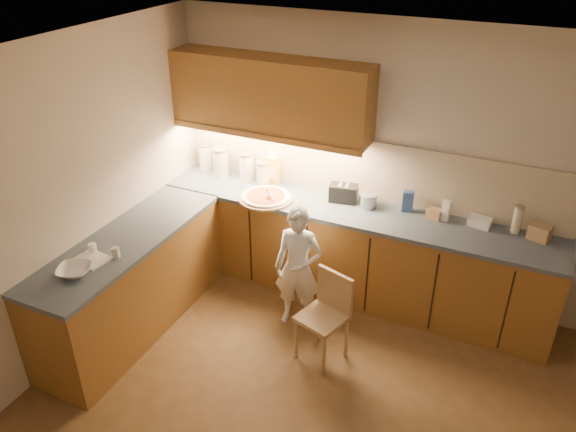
# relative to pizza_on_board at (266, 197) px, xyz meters

# --- Properties ---
(room) EXTENTS (4.54, 4.50, 2.62)m
(room) POSITION_rel_pizza_on_board_xyz_m (1.19, -1.54, 0.73)
(room) COLOR brown
(room) RESTS_ON ground
(l_counter) EXTENTS (3.77, 2.62, 0.92)m
(l_counter) POSITION_rel_pizza_on_board_xyz_m (0.27, -0.29, -0.48)
(l_counter) COLOR olive
(l_counter) RESTS_ON ground
(backsplash) EXTENTS (3.75, 0.02, 0.58)m
(backsplash) POSITION_rel_pizza_on_board_xyz_m (0.81, 0.45, 0.27)
(backsplash) COLOR beige
(backsplash) RESTS_ON l_counter
(upper_cabinets) EXTENTS (1.95, 0.36, 0.73)m
(upper_cabinets) POSITION_rel_pizza_on_board_xyz_m (-0.09, 0.29, 0.91)
(upper_cabinets) COLOR olive
(upper_cabinets) RESTS_ON ground
(pizza_on_board) EXTENTS (0.52, 0.52, 0.21)m
(pizza_on_board) POSITION_rel_pizza_on_board_xyz_m (0.00, 0.00, 0.00)
(pizza_on_board) COLOR #A28151
(pizza_on_board) RESTS_ON l_counter
(child) EXTENTS (0.46, 0.33, 1.18)m
(child) POSITION_rel_pizza_on_board_xyz_m (0.56, -0.48, -0.35)
(child) COLOR white
(child) RESTS_ON ground
(wooden_chair) EXTENTS (0.44, 0.44, 0.79)m
(wooden_chair) POSITION_rel_pizza_on_board_xyz_m (0.94, -0.77, -0.49)
(wooden_chair) COLOR tan
(wooden_chair) RESTS_ON ground
(mixing_bowl) EXTENTS (0.34, 0.34, 0.06)m
(mixing_bowl) POSITION_rel_pizza_on_board_xyz_m (-0.76, -1.72, 0.01)
(mixing_bowl) COLOR white
(mixing_bowl) RESTS_ON l_counter
(canister_a) EXTENTS (0.14, 0.14, 0.29)m
(canister_a) POSITION_rel_pizza_on_board_xyz_m (-0.89, 0.36, 0.12)
(canister_a) COLOR white
(canister_a) RESTS_ON l_counter
(canister_b) EXTENTS (0.17, 0.17, 0.30)m
(canister_b) POSITION_rel_pizza_on_board_xyz_m (-0.67, 0.31, 0.13)
(canister_b) COLOR beige
(canister_b) RESTS_ON l_counter
(canister_c) EXTENTS (0.15, 0.15, 0.29)m
(canister_c) POSITION_rel_pizza_on_board_xyz_m (-0.38, 0.32, 0.12)
(canister_c) COLOR white
(canister_c) RESTS_ON l_counter
(canister_d) EXTENTS (0.15, 0.15, 0.24)m
(canister_d) POSITION_rel_pizza_on_board_xyz_m (-0.18, 0.30, 0.10)
(canister_d) COLOR silver
(canister_d) RESTS_ON l_counter
(oil_jug) EXTENTS (0.13, 0.10, 0.35)m
(oil_jug) POSITION_rel_pizza_on_board_xyz_m (-0.09, 0.33, 0.14)
(oil_jug) COLOR gold
(oil_jug) RESTS_ON l_counter
(toaster) EXTENTS (0.28, 0.19, 0.17)m
(toaster) POSITION_rel_pizza_on_board_xyz_m (0.68, 0.28, 0.06)
(toaster) COLOR black
(toaster) RESTS_ON l_counter
(steel_pot) EXTENTS (0.18, 0.18, 0.14)m
(steel_pot) POSITION_rel_pizza_on_board_xyz_m (0.93, 0.27, 0.05)
(steel_pot) COLOR #A8A7AC
(steel_pot) RESTS_ON l_counter
(blue_box) EXTENTS (0.11, 0.09, 0.20)m
(blue_box) POSITION_rel_pizza_on_board_xyz_m (1.28, 0.34, 0.08)
(blue_box) COLOR #2F4C8E
(blue_box) RESTS_ON l_counter
(card_box_a) EXTENTS (0.15, 0.13, 0.09)m
(card_box_a) POSITION_rel_pizza_on_board_xyz_m (1.54, 0.31, 0.02)
(card_box_a) COLOR #A97D5B
(card_box_a) RESTS_ON l_counter
(white_bottle) EXTENTS (0.07, 0.07, 0.19)m
(white_bottle) POSITION_rel_pizza_on_board_xyz_m (1.63, 0.31, 0.07)
(white_bottle) COLOR white
(white_bottle) RESTS_ON l_counter
(flat_pack) EXTENTS (0.21, 0.16, 0.08)m
(flat_pack) POSITION_rel_pizza_on_board_xyz_m (1.92, 0.34, 0.01)
(flat_pack) COLOR white
(flat_pack) RESTS_ON l_counter
(tall_jar) EXTENTS (0.08, 0.08, 0.26)m
(tall_jar) POSITION_rel_pizza_on_board_xyz_m (2.22, 0.35, 0.11)
(tall_jar) COLOR beige
(tall_jar) RESTS_ON l_counter
(card_box_b) EXTENTS (0.20, 0.18, 0.13)m
(card_box_b) POSITION_rel_pizza_on_board_xyz_m (2.41, 0.32, 0.04)
(card_box_b) COLOR tan
(card_box_b) RESTS_ON l_counter
(dough_cloth) EXTENTS (0.28, 0.23, 0.02)m
(dough_cloth) POSITION_rel_pizza_on_board_xyz_m (-0.78, -1.52, -0.01)
(dough_cloth) COLOR white
(dough_cloth) RESTS_ON l_counter
(spice_jar_a) EXTENTS (0.07, 0.07, 0.08)m
(spice_jar_a) POSITION_rel_pizza_on_board_xyz_m (-0.84, -1.43, 0.02)
(spice_jar_a) COLOR white
(spice_jar_a) RESTS_ON l_counter
(spice_jar_b) EXTENTS (0.08, 0.08, 0.09)m
(spice_jar_b) POSITION_rel_pizza_on_board_xyz_m (-0.63, -1.40, 0.02)
(spice_jar_b) COLOR silver
(spice_jar_b) RESTS_ON l_counter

